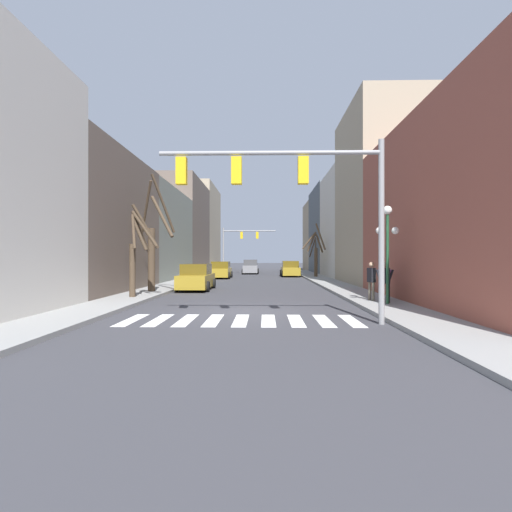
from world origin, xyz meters
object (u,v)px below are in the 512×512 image
at_px(car_parked_right_far, 251,267).
at_px(pedestrian_on_right_sidewalk, 384,277).
at_px(pedestrian_crossing_street, 383,279).
at_px(traffic_signal_far, 239,240).
at_px(traffic_signal_near, 295,187).
at_px(car_parked_left_near, 290,269).
at_px(street_tree_right_mid, 137,250).
at_px(pedestrian_on_left_sidewalk, 385,279).
at_px(car_driving_away_lane, 196,278).
at_px(street_tree_right_near, 316,252).
at_px(car_at_intersection, 221,270).
at_px(street_lamp_right_corner, 387,234).
at_px(street_tree_left_far, 315,259).
at_px(street_tree_right_far, 154,244).
at_px(pedestrian_near_right_corner, 371,278).

relative_size(car_parked_right_far, pedestrian_on_right_sidewalk, 2.63).
bearing_deg(pedestrian_crossing_street, pedestrian_on_right_sidewalk, -3.83).
bearing_deg(car_parked_right_far, traffic_signal_far, -118.36).
height_order(traffic_signal_near, car_parked_left_near, traffic_signal_near).
xyz_separation_m(car_parked_left_near, street_tree_right_mid, (-8.89, -23.35, 1.65)).
xyz_separation_m(pedestrian_on_left_sidewalk, street_tree_right_mid, (-11.21, 2.39, 1.25)).
height_order(car_driving_away_lane, street_tree_right_near, street_tree_right_near).
bearing_deg(street_tree_right_mid, car_at_intersection, 84.36).
bearing_deg(street_lamp_right_corner, street_tree_left_far, 89.36).
relative_size(car_at_intersection, car_parked_left_near, 0.89).
bearing_deg(street_tree_right_far, street_tree_right_mid, -88.33).
xyz_separation_m(traffic_signal_near, traffic_signal_far, (-4.16, 37.21, -0.10)).
height_order(pedestrian_on_right_sidewalk, street_tree_right_far, street_tree_right_far).
bearing_deg(car_driving_away_lane, traffic_signal_near, -157.27).
bearing_deg(car_parked_right_far, street_tree_left_far, 47.72).
bearing_deg(street_lamp_right_corner, traffic_signal_near, -134.92).
xyz_separation_m(street_lamp_right_corner, pedestrian_crossing_street, (0.07, 0.90, -1.89)).
bearing_deg(car_parked_left_near, pedestrian_on_right_sidewalk, -173.29).
xyz_separation_m(car_parked_right_far, street_tree_right_far, (-4.54, -26.46, 1.97)).
bearing_deg(traffic_signal_far, pedestrian_on_right_sidewalk, -74.29).
xyz_separation_m(traffic_signal_far, car_at_intersection, (-1.06, -11.04, -3.39)).
xyz_separation_m(traffic_signal_near, street_tree_right_far, (-7.22, 9.96, -1.47)).
distance_m(street_lamp_right_corner, car_at_intersection, 24.05).
distance_m(street_tree_right_mid, street_tree_right_near, 22.80).
distance_m(car_parked_right_far, car_driving_away_lane, 24.08).
xyz_separation_m(pedestrian_near_right_corner, street_tree_right_far, (-11.03, 4.49, 1.63)).
relative_size(pedestrian_on_right_sidewalk, pedestrian_on_left_sidewalk, 0.96).
xyz_separation_m(car_driving_away_lane, pedestrian_crossing_street, (9.40, -7.47, 0.35)).
bearing_deg(traffic_signal_far, car_at_intersection, -95.47).
height_order(traffic_signal_near, car_driving_away_lane, traffic_signal_near).
bearing_deg(car_at_intersection, pedestrian_on_left_sidewalk, -156.89).
bearing_deg(street_tree_right_near, car_parked_right_far, 124.59).
height_order(pedestrian_on_right_sidewalk, street_tree_right_mid, street_tree_right_mid).
distance_m(traffic_signal_far, car_driving_away_lane, 24.99).
bearing_deg(street_tree_right_mid, pedestrian_on_right_sidewalk, -3.10).
bearing_deg(street_tree_right_near, pedestrian_on_right_sidewalk, -88.50).
relative_size(traffic_signal_near, street_tree_left_far, 1.74).
relative_size(car_parked_left_near, pedestrian_on_right_sidewalk, 2.95).
distance_m(traffic_signal_near, street_tree_right_far, 12.39).
height_order(car_parked_right_far, car_parked_left_near, car_parked_right_far).
xyz_separation_m(traffic_signal_near, car_parked_right_far, (-2.68, 36.42, -3.45)).
distance_m(traffic_signal_near, car_parked_right_far, 36.68).
distance_m(car_parked_right_far, pedestrian_on_right_sidewalk, 31.13).
bearing_deg(pedestrian_on_right_sidewalk, car_parked_right_far, -35.89).
relative_size(car_parked_right_far, street_tree_right_near, 0.83).
bearing_deg(traffic_signal_near, traffic_signal_far, 96.38).
bearing_deg(car_parked_left_near, car_parked_right_far, 35.27).
distance_m(pedestrian_crossing_street, pedestrian_near_right_corner, 0.59).
height_order(pedestrian_crossing_street, street_tree_left_far, street_tree_left_far).
relative_size(car_at_intersection, street_tree_right_near, 0.83).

